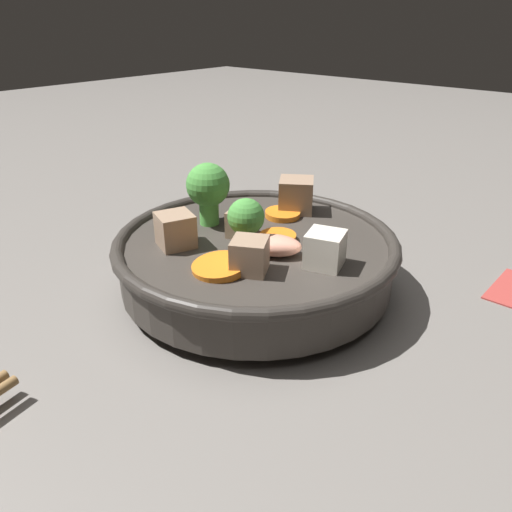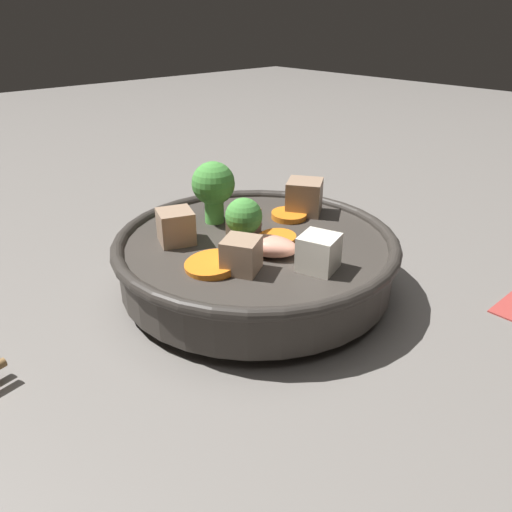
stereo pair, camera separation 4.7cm
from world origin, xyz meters
The scene contains 2 objects.
ground_plane centered at (0.00, 0.00, 0.00)m, with size 3.00×3.00×0.00m, color slate.
stirfry_bowl centered at (0.00, 0.00, 0.04)m, with size 0.27×0.27×0.11m.
Camera 2 is at (-0.31, 0.29, 0.24)m, focal length 35.00 mm.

